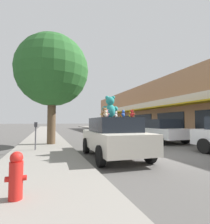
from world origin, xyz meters
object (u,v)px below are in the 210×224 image
(parking_meter, at_px, (36,132))
(parked_car_far_right, at_px, (121,126))
(parked_car_far_center, at_px, (161,130))
(plush_art_car, at_px, (114,136))
(teddy_bear_giant, at_px, (110,107))
(street_tree, at_px, (52,71))
(teddy_bear_pink, at_px, (107,114))
(teddy_bear_yellow, at_px, (131,115))
(teddy_bear_white, at_px, (116,115))
(teddy_bear_blue, at_px, (123,114))
(teddy_bear_cream, at_px, (106,114))
(teddy_bear_orange, at_px, (123,114))
(teddy_bear_red, at_px, (132,114))
(teddy_bear_brown, at_px, (105,113))
(fire_hydrant, at_px, (16,175))

(parking_meter, bearing_deg, parked_car_far_right, 47.33)
(parked_car_far_center, bearing_deg, plush_art_car, -142.97)
(teddy_bear_giant, xyz_separation_m, street_tree, (-2.25, 3.85, 2.44))
(teddy_bear_pink, relative_size, parked_car_far_center, 0.07)
(teddy_bear_yellow, height_order, teddy_bear_white, teddy_bear_yellow)
(teddy_bear_blue, relative_size, parking_meter, 0.22)
(teddy_bear_cream, bearing_deg, street_tree, -76.35)
(teddy_bear_cream, bearing_deg, teddy_bear_yellow, -158.21)
(teddy_bear_yellow, height_order, teddy_bear_pink, teddy_bear_pink)
(teddy_bear_pink, bearing_deg, parked_car_far_right, -79.91)
(plush_art_car, distance_m, teddy_bear_orange, 1.15)
(parked_car_far_center, bearing_deg, teddy_bear_giant, -144.74)
(teddy_bear_orange, bearing_deg, teddy_bear_white, 44.36)
(teddy_bear_red, distance_m, parked_car_far_right, 12.73)
(street_tree, bearing_deg, teddy_bear_pink, -68.40)
(teddy_bear_white, bearing_deg, teddy_bear_cream, 2.90)
(teddy_bear_blue, xyz_separation_m, teddy_bear_orange, (0.49, 1.15, 0.03))
(teddy_bear_cream, distance_m, parked_car_far_right, 13.21)
(teddy_bear_blue, xyz_separation_m, street_tree, (-2.42, 4.81, 2.75))
(street_tree, distance_m, parking_meter, 4.15)
(plush_art_car, height_order, teddy_bear_brown, teddy_bear_brown)
(teddy_bear_white, height_order, teddy_bear_cream, teddy_bear_cream)
(plush_art_car, distance_m, teddy_bear_yellow, 1.14)
(plush_art_car, height_order, teddy_bear_orange, teddy_bear_orange)
(teddy_bear_white, distance_m, fire_hydrant, 4.51)
(teddy_bear_giant, height_order, parked_car_far_center, teddy_bear_giant)
(teddy_bear_yellow, bearing_deg, teddy_bear_orange, -73.25)
(parked_car_far_center, xyz_separation_m, parking_meter, (-8.25, -1.91, 0.13))
(teddy_bear_white, distance_m, teddy_bear_brown, 0.70)
(teddy_bear_red, height_order, teddy_bear_pink, teddy_bear_pink)
(teddy_bear_cream, height_order, parked_car_far_right, teddy_bear_cream)
(teddy_bear_white, distance_m, teddy_bear_cream, 0.85)
(teddy_bear_cream, relative_size, teddy_bear_brown, 0.67)
(plush_art_car, height_order, parked_car_far_center, parked_car_far_center)
(teddy_bear_blue, distance_m, teddy_bear_orange, 1.25)
(plush_art_car, bearing_deg, teddy_bear_giant, 116.40)
(teddy_bear_blue, bearing_deg, parked_car_far_center, -174.56)
(teddy_bear_red, relative_size, parking_meter, 0.23)
(teddy_bear_blue, relative_size, street_tree, 0.04)
(teddy_bear_yellow, distance_m, street_tree, 5.91)
(teddy_bear_orange, bearing_deg, teddy_bear_yellow, 93.14)
(teddy_bear_red, relative_size, teddy_bear_blue, 1.05)
(teddy_bear_cream, xyz_separation_m, parked_car_far_center, (5.81, 4.80, -0.89))
(fire_hydrant, bearing_deg, parking_meter, 89.74)
(teddy_bear_blue, distance_m, teddy_bear_brown, 0.71)
(plush_art_car, height_order, teddy_bear_pink, teddy_bear_pink)
(teddy_bear_giant, height_order, street_tree, street_tree)
(teddy_bear_blue, height_order, parking_meter, teddy_bear_blue)
(teddy_bear_yellow, relative_size, teddy_bear_white, 1.06)
(parking_meter, bearing_deg, parked_car_far_center, 13.05)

